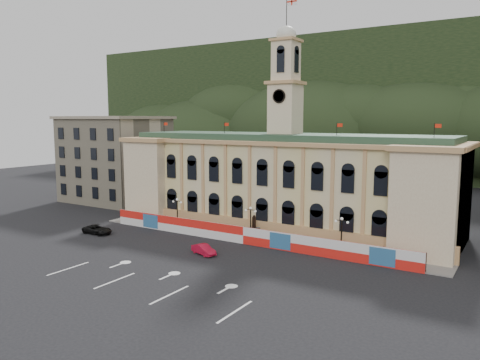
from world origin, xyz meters
The scene contains 13 objects.
ground centered at (0.00, 0.00, 0.00)m, with size 260.00×260.00×0.00m, color black.
lane_markings centered at (0.00, -5.00, 0.00)m, with size 26.00×10.00×0.02m, color white, non-canonical shape.
hill_ridge centered at (0.03, 121.99, 19.48)m, with size 230.00×80.00×64.00m.
city_hall centered at (0.00, 27.63, 7.85)m, with size 56.20×17.60×37.10m.
side_building_left centered at (-43.00, 30.93, 9.33)m, with size 21.00×17.00×18.60m.
hoarding_fence centered at (0.06, 15.07, 1.25)m, with size 50.00×0.44×2.50m.
pavement centered at (0.00, 17.75, 0.08)m, with size 56.00×5.50×0.16m, color slate.
statue centered at (0.00, 18.00, 1.19)m, with size 1.40×1.40×3.72m.
lamp_left centered at (-14.00, 17.00, 3.07)m, with size 1.96×0.44×5.15m.
lamp_center centered at (0.00, 17.00, 3.07)m, with size 1.96×0.44×5.15m.
lamp_right centered at (14.00, 17.00, 3.07)m, with size 1.96×0.44×5.15m.
red_sedan centered at (-1.68, 7.57, 0.67)m, with size 4.32×2.67×1.35m, color #B10C26.
black_suv centered at (-22.71, 7.79, 0.70)m, with size 5.07×2.36×1.40m, color black.
Camera 1 is at (34.69, -41.31, 17.99)m, focal length 35.00 mm.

